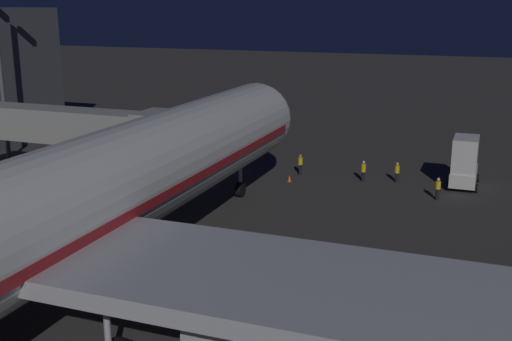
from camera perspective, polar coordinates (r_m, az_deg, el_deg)
name	(u,v)px	position (r m, az deg, el deg)	size (l,w,h in m)	color
ground_plane	(160,255)	(38.34, -8.63, -7.58)	(320.00, 320.00, 0.00)	#383533
jet_bridge	(80,127)	(49.07, -15.63, 3.80)	(20.38, 3.40, 7.12)	#9E9E99
catering_truck	(465,162)	(53.97, 18.31, 0.73)	(2.36, 4.70, 4.19)	silver
ground_crew_near_nose_gear	(300,164)	(55.15, 4.02, 0.63)	(0.40, 0.40, 1.85)	black
ground_crew_by_belt_loader	(438,188)	(49.91, 16.08, -1.51)	(0.40, 0.40, 1.75)	black
ground_crew_marshaller_fwd	(397,171)	(54.02, 12.60, -0.08)	(0.40, 0.40, 1.72)	black
ground_crew_under_port_wing	(363,170)	(53.75, 9.66, 0.04)	(0.40, 0.40, 1.79)	black
traffic_cone_nose_port	(289,178)	(53.22, 3.03, -0.71)	(0.36, 0.36, 0.55)	orange
traffic_cone_nose_starboard	(241,173)	(54.67, -1.37, -0.27)	(0.36, 0.36, 0.55)	orange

